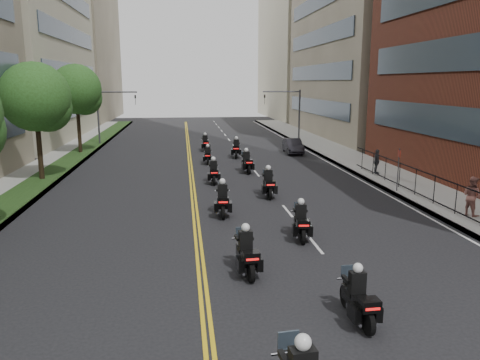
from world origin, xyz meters
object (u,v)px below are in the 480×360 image
Objects in this scene: motorcycle_3 at (301,223)px; pedestrian_c at (377,162)px; motorcycle_2 at (246,254)px; motorcycle_4 at (223,201)px; motorcycle_5 at (268,184)px; motorcycle_8 at (208,156)px; motorcycle_1 at (358,299)px; motorcycle_10 at (205,144)px; motorcycle_6 at (214,173)px; motorcycle_7 at (247,163)px; pedestrian_b at (472,196)px; parked_sedan at (293,146)px; motorcycle_9 at (236,149)px.

pedestrian_c is at bearing 62.60° from motorcycle_3.
motorcycle_4 is at bearing 87.36° from motorcycle_2.
motorcycle_5 reaches higher than motorcycle_8.
motorcycle_10 is (-2.52, 32.72, 0.04)m from motorcycle_1.
motorcycle_2 reaches higher than motorcycle_6.
pedestrian_c reaches higher than motorcycle_10.
pedestrian_c is (8.78, -2.30, 0.30)m from motorcycle_7.
motorcycle_7 is (2.65, 10.76, -0.02)m from motorcycle_4.
motorcycle_1 is 12.61m from pedestrian_b.
pedestrian_c is (8.51, 12.36, 0.33)m from motorcycle_3.
parked_sedan is (5.19, 23.38, -0.01)m from motorcycle_3.
motorcycle_2 is at bearing -87.92° from motorcycle_9.
motorcycle_7 reaches higher than motorcycle_2.
parked_sedan is 21.78m from pedestrian_b.
motorcycle_3 is at bearing 83.74° from pedestrian_b.
motorcycle_4 reaches higher than motorcycle_7.
motorcycle_3 is 0.99× the size of motorcycle_6.
motorcycle_1 is 21.16m from pedestrian_c.
motorcycle_1 is 0.92× the size of motorcycle_7.
motorcycle_3 is 15.01m from pedestrian_c.
motorcycle_6 is at bearing 104.71° from pedestrian_c.
pedestrian_b is at bearing -50.71° from motorcycle_8.
motorcycle_10 is at bearing 90.61° from motorcycle_6.
motorcycle_2 is at bearing -88.19° from motorcycle_6.
pedestrian_b is (8.80, 1.91, 0.43)m from motorcycle_3.
motorcycle_9 is 1.30× the size of pedestrian_b.
motorcycle_10 is at bearing 7.23° from pedestrian_b.
motorcycle_8 is at bearing 70.50° from pedestrian_c.
motorcycle_4 is 1.02× the size of motorcycle_7.
motorcycle_2 is 10.99m from motorcycle_5.
motorcycle_6 is 0.97× the size of motorcycle_7.
motorcycle_2 is 7.22m from motorcycle_4.
motorcycle_4 is at bearing 136.17° from pedestrian_c.
motorcycle_4 is at bearing -110.04° from parked_sedan.
motorcycle_8 is at bearing 119.17° from motorcycle_7.
parked_sedan is at bearing 34.86° from motorcycle_8.
parked_sedan is (7.93, 26.70, -0.02)m from motorcycle_2.
pedestrian_b is at bearing 42.72° from motorcycle_1.
motorcycle_5 is 16.88m from parked_sedan.
pedestrian_b is at bearing -57.93° from motorcycle_7.
motorcycle_3 is 0.96× the size of motorcycle_7.
pedestrian_c is at bearing 63.92° from motorcycle_1.
motorcycle_9 is 5.72m from parked_sedan.
pedestrian_b is (8.97, 8.84, 0.45)m from motorcycle_1.
motorcycle_8 is 7.10m from motorcycle_10.
motorcycle_5 is 1.04× the size of motorcycle_10.
motorcycle_1 is 28.49m from motorcycle_9.
motorcycle_7 is at bearing -79.37° from motorcycle_10.
parked_sedan is (8.06, 12.03, -0.01)m from motorcycle_6.
parked_sedan is at bearing 54.58° from motorcycle_7.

